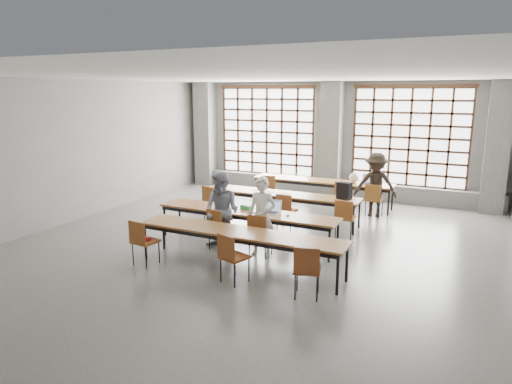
% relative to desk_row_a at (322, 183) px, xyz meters
% --- Properties ---
extents(floor, '(11.00, 11.00, 0.00)m').
position_rel_desk_row_a_xyz_m(floor, '(-0.14, -3.95, -0.66)').
color(floor, '#51524F').
rests_on(floor, ground).
extents(ceiling, '(11.00, 11.00, 0.00)m').
position_rel_desk_row_a_xyz_m(ceiling, '(-0.14, -3.95, 2.84)').
color(ceiling, silver).
rests_on(ceiling, floor).
extents(wall_back, '(10.00, 0.00, 10.00)m').
position_rel_desk_row_a_xyz_m(wall_back, '(-0.14, 1.55, 1.09)').
color(wall_back, slate).
rests_on(wall_back, floor).
extents(wall_front, '(10.00, 0.00, 10.00)m').
position_rel_desk_row_a_xyz_m(wall_front, '(-0.14, -9.45, 1.09)').
color(wall_front, slate).
rests_on(wall_front, floor).
extents(wall_left, '(0.00, 11.00, 11.00)m').
position_rel_desk_row_a_xyz_m(wall_left, '(-5.14, -3.95, 1.09)').
color(wall_left, slate).
rests_on(wall_left, floor).
extents(column_left, '(0.60, 0.55, 3.50)m').
position_rel_desk_row_a_xyz_m(column_left, '(-4.64, 1.27, 1.09)').
color(column_left, '#535350').
rests_on(column_left, floor).
extents(column_mid, '(0.60, 0.55, 3.50)m').
position_rel_desk_row_a_xyz_m(column_mid, '(-0.14, 1.27, 1.09)').
color(column_mid, '#535350').
rests_on(column_mid, floor).
extents(column_right, '(0.60, 0.55, 3.50)m').
position_rel_desk_row_a_xyz_m(column_right, '(4.36, 1.27, 1.09)').
color(column_right, '#535350').
rests_on(column_right, floor).
extents(window_left, '(3.32, 0.12, 3.00)m').
position_rel_desk_row_a_xyz_m(window_left, '(-2.39, 1.47, 1.24)').
color(window_left, white).
rests_on(window_left, wall_back).
extents(window_right, '(3.32, 0.12, 3.00)m').
position_rel_desk_row_a_xyz_m(window_right, '(2.11, 1.47, 1.24)').
color(window_right, white).
rests_on(window_right, wall_back).
extents(sill_ledge, '(9.80, 0.35, 0.50)m').
position_rel_desk_row_a_xyz_m(sill_ledge, '(-0.14, 1.35, -0.41)').
color(sill_ledge, '#535350').
rests_on(sill_ledge, floor).
extents(desk_row_a, '(4.00, 0.70, 0.73)m').
position_rel_desk_row_a_xyz_m(desk_row_a, '(0.00, 0.00, 0.00)').
color(desk_row_a, brown).
rests_on(desk_row_a, floor).
extents(desk_row_b, '(4.00, 0.70, 0.73)m').
position_rel_desk_row_a_xyz_m(desk_row_b, '(-0.43, -2.04, 0.00)').
color(desk_row_b, brown).
rests_on(desk_row_b, floor).
extents(desk_row_c, '(4.00, 0.70, 0.73)m').
position_rel_desk_row_a_xyz_m(desk_row_c, '(-0.42, -3.94, 0.00)').
color(desk_row_c, brown).
rests_on(desk_row_c, floor).
extents(desk_row_d, '(4.00, 0.70, 0.73)m').
position_rel_desk_row_a_xyz_m(desk_row_d, '(0.12, -5.27, 0.00)').
color(desk_row_d, brown).
rests_on(desk_row_d, floor).
extents(chair_back_left, '(0.53, 0.53, 0.88)m').
position_rel_desk_row_a_xyz_m(chair_back_left, '(-1.38, -0.63, -0.13)').
color(chair_back_left, brown).
rests_on(chair_back_left, floor).
extents(chair_back_mid, '(0.47, 0.47, 0.88)m').
position_rel_desk_row_a_xyz_m(chair_back_mid, '(0.79, -0.63, -0.13)').
color(chair_back_mid, brown).
rests_on(chair_back_mid, floor).
extents(chair_back_right, '(0.46, 0.46, 0.88)m').
position_rel_desk_row_a_xyz_m(chair_back_right, '(1.59, -0.63, -0.13)').
color(chair_back_right, brown).
rests_on(chair_back_right, floor).
extents(chair_mid_left, '(0.50, 0.50, 0.88)m').
position_rel_desk_row_a_xyz_m(chair_mid_left, '(-2.05, -2.67, -0.13)').
color(chair_mid_left, brown).
rests_on(chair_mid_left, floor).
extents(chair_mid_centre, '(0.43, 0.43, 0.88)m').
position_rel_desk_row_a_xyz_m(chair_mid_centre, '(-0.03, -2.67, -0.13)').
color(chair_mid_centre, maroon).
rests_on(chair_mid_centre, floor).
extents(chair_mid_right, '(0.44, 0.44, 0.88)m').
position_rel_desk_row_a_xyz_m(chair_mid_right, '(1.37, -2.67, -0.13)').
color(chair_mid_right, brown).
rests_on(chair_mid_right, floor).
extents(chair_front_left, '(0.50, 0.51, 0.88)m').
position_rel_desk_row_a_xyz_m(chair_front_left, '(-0.74, -4.56, -0.13)').
color(chair_front_left, brown).
rests_on(chair_front_left, floor).
extents(chair_front_right, '(0.43, 0.44, 0.88)m').
position_rel_desk_row_a_xyz_m(chair_front_right, '(0.18, -4.57, -0.13)').
color(chair_front_right, brown).
rests_on(chair_front_right, floor).
extents(chair_near_left, '(0.47, 0.47, 0.88)m').
position_rel_desk_row_a_xyz_m(chair_near_left, '(-1.59, -5.90, -0.13)').
color(chair_near_left, maroon).
rests_on(chair_near_left, floor).
extents(chair_near_mid, '(0.53, 0.53, 0.88)m').
position_rel_desk_row_a_xyz_m(chair_near_mid, '(0.30, -5.90, -0.13)').
color(chair_near_mid, brown).
rests_on(chair_near_mid, floor).
extents(chair_near_right, '(0.52, 0.52, 0.88)m').
position_rel_desk_row_a_xyz_m(chair_near_right, '(1.64, -5.90, -0.13)').
color(chair_near_right, maroon).
rests_on(chair_near_right, floor).
extents(student_male, '(0.59, 0.40, 1.59)m').
position_rel_desk_row_a_xyz_m(student_male, '(0.18, -4.44, 0.13)').
color(student_male, silver).
rests_on(student_male, floor).
extents(student_female, '(0.83, 0.66, 1.61)m').
position_rel_desk_row_a_xyz_m(student_female, '(-0.72, -4.44, 0.14)').
color(student_female, '#18274A').
rests_on(student_female, floor).
extents(student_back, '(1.13, 0.72, 1.67)m').
position_rel_desk_row_a_xyz_m(student_back, '(1.60, -0.50, 0.17)').
color(student_back, black).
rests_on(student_back, floor).
extents(laptop_front, '(0.36, 0.30, 0.26)m').
position_rel_desk_row_a_xyz_m(laptop_front, '(0.13, -3.83, 0.13)').
color(laptop_front, '#A9A9AD').
rests_on(laptop_front, desk_row_c).
extents(laptop_back, '(0.45, 0.42, 0.26)m').
position_rel_desk_row_a_xyz_m(laptop_back, '(1.33, 0.10, 0.13)').
color(laptop_back, silver).
rests_on(laptop_back, desk_row_a).
extents(mouse, '(0.11, 0.09, 0.04)m').
position_rel_desk_row_a_xyz_m(mouse, '(0.53, -3.96, 0.08)').
color(mouse, white).
rests_on(mouse, desk_row_c).
extents(green_box, '(0.26, 0.15, 0.09)m').
position_rel_desk_row_a_xyz_m(green_box, '(-0.47, -3.86, 0.11)').
color(green_box, green).
rests_on(green_box, desk_row_c).
extents(phone, '(0.14, 0.09, 0.01)m').
position_rel_desk_row_a_xyz_m(phone, '(-0.24, -4.04, 0.07)').
color(phone, black).
rests_on(phone, desk_row_c).
extents(paper_sheet_a, '(0.35, 0.31, 0.00)m').
position_rel_desk_row_a_xyz_m(paper_sheet_a, '(-1.03, -1.99, 0.07)').
color(paper_sheet_a, white).
rests_on(paper_sheet_a, desk_row_b).
extents(paper_sheet_b, '(0.30, 0.21, 0.00)m').
position_rel_desk_row_a_xyz_m(paper_sheet_b, '(-0.73, -2.09, 0.07)').
color(paper_sheet_b, white).
rests_on(paper_sheet_b, desk_row_b).
extents(paper_sheet_c, '(0.32, 0.24, 0.00)m').
position_rel_desk_row_a_xyz_m(paper_sheet_c, '(-0.33, -2.04, 0.07)').
color(paper_sheet_c, white).
rests_on(paper_sheet_c, desk_row_b).
extents(backpack, '(0.36, 0.27, 0.40)m').
position_rel_desk_row_a_xyz_m(backpack, '(1.17, -1.99, 0.27)').
color(backpack, black).
rests_on(backpack, desk_row_b).
extents(plastic_bag, '(0.28, 0.23, 0.29)m').
position_rel_desk_row_a_xyz_m(plastic_bag, '(0.90, 0.05, 0.21)').
color(plastic_bag, silver).
rests_on(plastic_bag, desk_row_a).
extents(red_pouch, '(0.20, 0.08, 0.06)m').
position_rel_desk_row_a_xyz_m(red_pouch, '(-1.58, -5.82, -0.16)').
color(red_pouch, maroon).
rests_on(red_pouch, chair_near_left).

